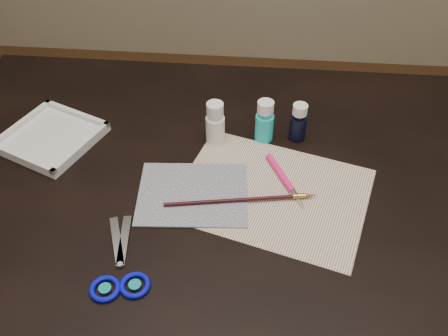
# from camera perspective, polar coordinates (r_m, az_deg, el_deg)

# --- Properties ---
(table) EXTENTS (1.30, 0.90, 0.75)m
(table) POSITION_cam_1_polar(r_m,az_deg,el_deg) (1.30, -0.00, -13.77)
(table) COLOR black
(table) RESTS_ON ground
(paper) EXTENTS (0.43, 0.37, 0.00)m
(paper) POSITION_cam_1_polar(r_m,az_deg,el_deg) (0.99, 5.55, -2.85)
(paper) COLOR silver
(paper) RESTS_ON table
(canvas) EXTENTS (0.23, 0.19, 0.00)m
(canvas) POSITION_cam_1_polar(r_m,az_deg,el_deg) (0.98, -3.58, -2.95)
(canvas) COLOR black
(canvas) RESTS_ON paper
(paint_bottle_white) EXTENTS (0.04, 0.04, 0.10)m
(paint_bottle_white) POSITION_cam_1_polar(r_m,az_deg,el_deg) (1.07, -1.01, 5.16)
(paint_bottle_white) COLOR white
(paint_bottle_white) RESTS_ON table
(paint_bottle_cyan) EXTENTS (0.05, 0.05, 0.10)m
(paint_bottle_cyan) POSITION_cam_1_polar(r_m,az_deg,el_deg) (1.08, 4.67, 5.41)
(paint_bottle_cyan) COLOR #1BC5CD
(paint_bottle_cyan) RESTS_ON table
(paint_bottle_navy) EXTENTS (0.04, 0.04, 0.09)m
(paint_bottle_navy) POSITION_cam_1_polar(r_m,az_deg,el_deg) (1.10, 8.51, 5.22)
(paint_bottle_navy) COLOR black
(paint_bottle_navy) RESTS_ON table
(paintbrush) EXTENTS (0.30, 0.06, 0.01)m
(paintbrush) POSITION_cam_1_polar(r_m,az_deg,el_deg) (0.96, 2.03, -3.64)
(paintbrush) COLOR black
(paintbrush) RESTS_ON canvas
(craft_knife) EXTENTS (0.09, 0.15, 0.01)m
(craft_knife) POSITION_cam_1_polar(r_m,az_deg,el_deg) (1.01, 7.09, -1.54)
(craft_knife) COLOR #FF2082
(craft_knife) RESTS_ON paper
(scissors) EXTENTS (0.17, 0.22, 0.01)m
(scissors) POSITION_cam_1_polar(r_m,az_deg,el_deg) (0.90, -12.27, -9.89)
(scissors) COLOR silver
(scissors) RESTS_ON table
(palette_tray) EXTENTS (0.24, 0.24, 0.02)m
(palette_tray) POSITION_cam_1_polar(r_m,az_deg,el_deg) (1.16, -19.15, 3.41)
(palette_tray) COLOR silver
(palette_tray) RESTS_ON table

